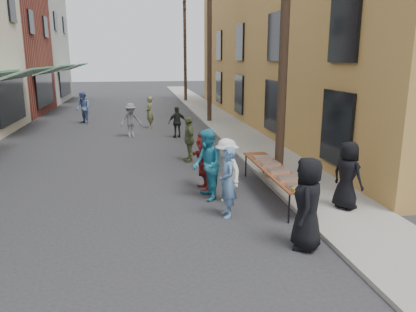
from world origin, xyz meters
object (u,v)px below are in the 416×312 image
object	(u,v)px
utility_pole_mid	(209,42)
server	(347,175)
utility_pole_near	(285,25)
catering_tray_sausage	(298,186)
serving_table	(275,170)
utility_pole_far	(185,48)
guest_front_c	(207,165)
guest_front_a	(308,204)

from	to	relation	value
utility_pole_mid	server	world-z (taller)	utility_pole_mid
utility_pole_near	catering_tray_sausage	distance (m)	4.63
server	utility_pole_mid	bearing A→B (deg)	-20.88
utility_pole_near	serving_table	bearing A→B (deg)	-114.93
utility_pole_near	utility_pole_far	xyz separation A→B (m)	(0.00, 24.00, 0.00)
utility_pole_near	guest_front_c	bearing A→B (deg)	-156.01
utility_pole_mid	catering_tray_sausage	world-z (taller)	utility_pole_mid
utility_pole_near	utility_pole_mid	size ratio (longest dim) A/B	1.00
catering_tray_sausage	utility_pole_mid	bearing A→B (deg)	88.06
guest_front_a	server	world-z (taller)	guest_front_a
utility_pole_near	utility_pole_far	bearing A→B (deg)	90.00
utility_pole_mid	catering_tray_sausage	xyz separation A→B (m)	(-0.50, -14.73, -3.71)
utility_pole_far	catering_tray_sausage	world-z (taller)	utility_pole_far
utility_pole_far	guest_front_c	bearing A→B (deg)	-95.31
guest_front_a	server	size ratio (longest dim) A/B	1.11
utility_pole_mid	guest_front_c	size ratio (longest dim) A/B	4.83
serving_table	guest_front_c	world-z (taller)	guest_front_c
utility_pole_near	utility_pole_mid	world-z (taller)	same
guest_front_c	server	world-z (taller)	guest_front_c
guest_front_a	guest_front_c	world-z (taller)	guest_front_c
catering_tray_sausage	server	distance (m)	1.33
guest_front_c	utility_pole_far	bearing A→B (deg)	170.45
utility_pole_far	serving_table	xyz separation A→B (m)	(-0.50, -25.08, -3.79)
utility_pole_near	guest_front_c	xyz separation A→B (m)	(-2.33, -1.04, -3.57)
utility_pole_near	utility_pole_far	world-z (taller)	same
utility_pole_mid	server	bearing A→B (deg)	-86.83
utility_pole_far	serving_table	world-z (taller)	utility_pole_far
utility_pole_near	serving_table	world-z (taller)	utility_pole_near
guest_front_a	serving_table	bearing A→B (deg)	-162.41
utility_pole_mid	guest_front_a	size ratio (longest dim) A/B	4.94
serving_table	guest_front_c	xyz separation A→B (m)	(-1.83, 0.04, 0.22)
serving_table	utility_pole_near	bearing A→B (deg)	65.07
utility_pole_mid	utility_pole_far	bearing A→B (deg)	90.00
serving_table	guest_front_c	bearing A→B (deg)	178.76
utility_pole_mid	guest_front_c	bearing A→B (deg)	-100.12
serving_table	catering_tray_sausage	xyz separation A→B (m)	(-0.00, -1.65, 0.08)
catering_tray_sausage	server	size ratio (longest dim) A/B	0.31
utility_pole_mid	utility_pole_near	bearing A→B (deg)	-90.00
serving_table	server	size ratio (longest dim) A/B	2.45
serving_table	guest_front_c	distance (m)	1.84
catering_tray_sausage	guest_front_a	distance (m)	1.49
utility_pole_near	server	distance (m)	4.45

